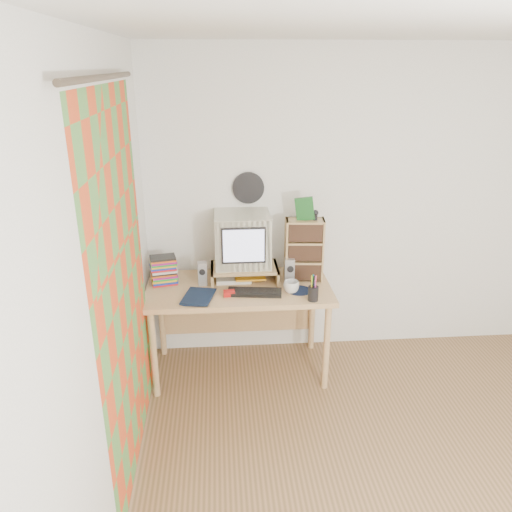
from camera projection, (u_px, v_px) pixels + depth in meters
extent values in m
plane|color=#926945|center=(429.00, 498.00, 2.88)|extent=(3.50, 3.50, 0.00)
plane|color=white|center=(509.00, 21.00, 1.97)|extent=(3.50, 3.50, 0.00)
plane|color=white|center=(362.00, 207.00, 4.05)|extent=(3.50, 0.00, 3.50)
plane|color=white|center=(95.00, 317.00, 2.30)|extent=(0.00, 3.50, 3.50)
plane|color=#D7471E|center=(124.00, 292.00, 2.78)|extent=(0.00, 2.20, 2.20)
cylinder|color=black|center=(248.00, 188.00, 3.90)|extent=(0.25, 0.02, 0.25)
cube|color=tan|center=(239.00, 288.00, 3.82)|extent=(1.40, 0.70, 0.04)
cube|color=tan|center=(238.00, 310.00, 4.26)|extent=(1.33, 0.02, 0.41)
cylinder|color=tan|center=(154.00, 355.00, 3.64)|extent=(0.05, 0.05, 0.71)
cylinder|color=tan|center=(326.00, 347.00, 3.73)|extent=(0.05, 0.05, 0.71)
cylinder|color=tan|center=(162.00, 317.00, 4.18)|extent=(0.05, 0.05, 0.71)
cylinder|color=tan|center=(312.00, 311.00, 4.27)|extent=(0.05, 0.05, 0.71)
cube|color=tan|center=(212.00, 274.00, 3.87)|extent=(0.02, 0.30, 0.12)
cube|color=tan|center=(276.00, 273.00, 3.91)|extent=(0.02, 0.30, 0.12)
cube|color=tan|center=(244.00, 268.00, 3.87)|extent=(0.52, 0.30, 0.02)
cube|color=beige|center=(243.00, 240.00, 3.84)|extent=(0.42, 0.42, 0.40)
cube|color=#A2A2A6|center=(202.00, 273.00, 3.81)|extent=(0.07, 0.07, 0.18)
cube|color=#A2A2A6|center=(290.00, 271.00, 3.84)|extent=(0.08, 0.08, 0.20)
cube|color=black|center=(255.00, 292.00, 3.68)|extent=(0.41, 0.18, 0.03)
cube|color=tan|center=(304.00, 250.00, 3.85)|extent=(0.31, 0.18, 0.49)
imported|color=silver|center=(291.00, 287.00, 3.69)|extent=(0.13, 0.13, 0.09)
imported|color=#0E1A33|center=(185.00, 294.00, 3.62)|extent=(0.29, 0.24, 0.05)
cylinder|color=black|center=(299.00, 290.00, 3.73)|extent=(0.21, 0.21, 0.00)
cube|color=#B41713|center=(229.00, 293.00, 3.64)|extent=(0.08, 0.06, 0.04)
cube|color=#18551F|center=(305.00, 209.00, 3.73)|extent=(0.14, 0.06, 0.17)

